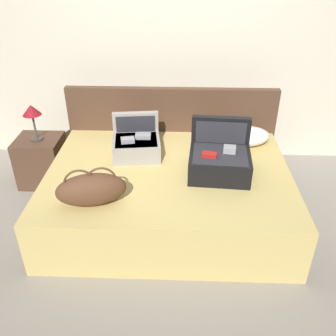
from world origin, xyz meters
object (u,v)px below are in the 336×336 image
at_px(bed, 168,194).
at_px(duffel_bag, 91,189).
at_px(table_lamp, 32,112).
at_px(pillow_near_headboard, 244,136).
at_px(hard_case_large, 220,159).
at_px(nightstand, 42,161).
at_px(hard_case_medium, 136,144).

height_order(bed, duffel_bag, duffel_bag).
xyz_separation_m(bed, table_lamp, (-1.33, 0.53, 0.54)).
xyz_separation_m(pillow_near_headboard, table_lamp, (-2.04, 0.01, 0.21)).
bearing_deg(duffel_bag, pillow_near_headboard, 38.64).
relative_size(hard_case_large, duffel_bag, 0.96).
height_order(bed, nightstand, nightstand).
relative_size(hard_case_medium, pillow_near_headboard, 0.95).
bearing_deg(duffel_bag, hard_case_large, 26.60).
xyz_separation_m(duffel_bag, pillow_near_headboard, (1.26, 1.01, -0.04)).
distance_m(bed, table_lamp, 1.52).
distance_m(hard_case_medium, table_lamp, 1.06).
height_order(hard_case_large, duffel_bag, hard_case_large).
xyz_separation_m(hard_case_large, nightstand, (-1.75, 0.52, -0.36)).
bearing_deg(nightstand, hard_case_large, -16.64).
xyz_separation_m(pillow_near_headboard, nightstand, (-2.04, 0.01, -0.32)).
bearing_deg(table_lamp, hard_case_medium, -13.11).
xyz_separation_m(bed, nightstand, (-1.33, 0.53, 0.01)).
bearing_deg(nightstand, hard_case_medium, -13.11).
height_order(pillow_near_headboard, table_lamp, table_lamp).
bearing_deg(hard_case_large, pillow_near_headboard, 65.61).
distance_m(hard_case_large, nightstand, 1.87).
relative_size(bed, table_lamp, 5.82).
xyz_separation_m(duffel_bag, nightstand, (-0.78, 1.02, -0.36)).
relative_size(nightstand, table_lamp, 1.39).
xyz_separation_m(hard_case_medium, pillow_near_headboard, (1.02, 0.23, -0.02)).
bearing_deg(table_lamp, nightstand, 180.00).
distance_m(duffel_bag, table_lamp, 1.29).
height_order(hard_case_large, hard_case_medium, hard_case_large).
distance_m(hard_case_medium, nightstand, 1.10).
distance_m(bed, hard_case_large, 0.57).
distance_m(duffel_bag, nightstand, 1.33).
distance_m(pillow_near_headboard, nightstand, 2.06).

